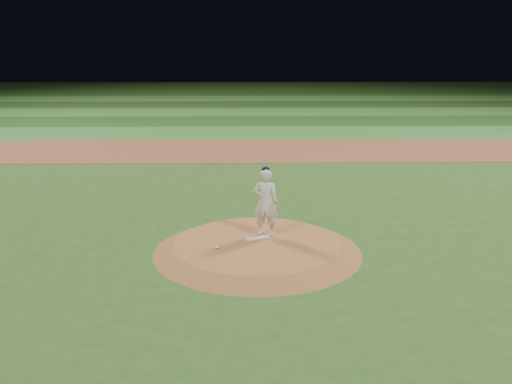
% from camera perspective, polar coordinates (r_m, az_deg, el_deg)
% --- Properties ---
extents(ground, '(120.00, 120.00, 0.00)m').
position_cam_1_polar(ground, '(15.19, 0.14, -5.99)').
color(ground, '#2A501A').
rests_on(ground, ground).
extents(infield_dirt_band, '(70.00, 6.00, 0.02)m').
position_cam_1_polar(infield_dirt_band, '(28.69, -0.44, 4.17)').
color(infield_dirt_band, brown).
rests_on(infield_dirt_band, ground).
extents(outfield_stripe_0, '(70.00, 5.00, 0.02)m').
position_cam_1_polar(outfield_stripe_0, '(34.11, -0.54, 5.93)').
color(outfield_stripe_0, '#2F6B27').
rests_on(outfield_stripe_0, ground).
extents(outfield_stripe_1, '(70.00, 5.00, 0.02)m').
position_cam_1_polar(outfield_stripe_1, '(39.05, -0.61, 7.11)').
color(outfield_stripe_1, '#1C4616').
rests_on(outfield_stripe_1, ground).
extents(outfield_stripe_2, '(70.00, 5.00, 0.02)m').
position_cam_1_polar(outfield_stripe_2, '(44.01, -0.66, 8.02)').
color(outfield_stripe_2, '#326C27').
rests_on(outfield_stripe_2, ground).
extents(outfield_stripe_3, '(70.00, 5.00, 0.02)m').
position_cam_1_polar(outfield_stripe_3, '(48.97, -0.70, 8.75)').
color(outfield_stripe_3, '#214114').
rests_on(outfield_stripe_3, ground).
extents(outfield_stripe_4, '(70.00, 5.00, 0.02)m').
position_cam_1_polar(outfield_stripe_4, '(53.94, -0.74, 9.34)').
color(outfield_stripe_4, '#347229').
rests_on(outfield_stripe_4, ground).
extents(outfield_stripe_5, '(70.00, 5.00, 0.02)m').
position_cam_1_polar(outfield_stripe_5, '(58.92, -0.77, 9.83)').
color(outfield_stripe_5, '#224F19').
rests_on(outfield_stripe_5, ground).
extents(pitchers_mound, '(5.50, 5.50, 0.25)m').
position_cam_1_polar(pitchers_mound, '(15.15, 0.14, -5.55)').
color(pitchers_mound, '#985C2F').
rests_on(pitchers_mound, ground).
extents(pitching_rubber, '(0.68, 0.39, 0.03)m').
position_cam_1_polar(pitching_rubber, '(15.38, 0.18, -4.66)').
color(pitching_rubber, white).
rests_on(pitching_rubber, pitchers_mound).
extents(rosin_bag, '(0.13, 0.13, 0.07)m').
position_cam_1_polar(rosin_bag, '(14.73, -3.90, -5.53)').
color(rosin_bag, silver).
rests_on(rosin_bag, pitchers_mound).
extents(pitcher_on_mound, '(0.76, 0.57, 1.94)m').
position_cam_1_polar(pitcher_on_mound, '(15.34, 0.96, -1.03)').
color(pitcher_on_mound, white).
rests_on(pitcher_on_mound, pitchers_mound).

